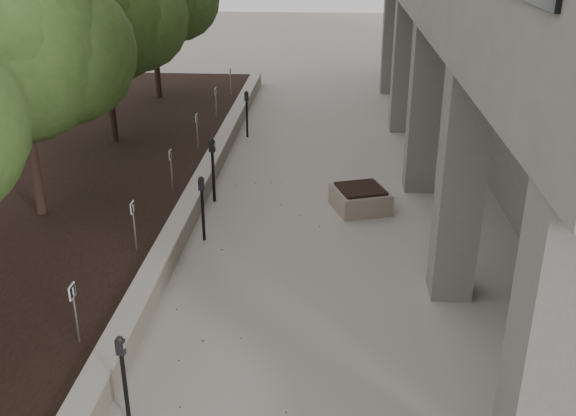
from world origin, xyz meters
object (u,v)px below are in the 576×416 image
(parking_meter_5, at_px, (247,114))
(planter_back, at_px, (360,198))
(parking_meter_3, at_px, (203,209))
(crabapple_tree_5, at_px, (153,17))
(crabapple_tree_3, at_px, (22,85))
(crabapple_tree_4, at_px, (104,42))
(parking_meter_4, at_px, (213,170))
(parking_meter_2, at_px, (124,378))

(parking_meter_5, bearing_deg, planter_back, -59.83)
(parking_meter_3, bearing_deg, planter_back, 25.70)
(crabapple_tree_5, bearing_deg, crabapple_tree_3, -90.00)
(crabapple_tree_4, bearing_deg, crabapple_tree_5, 90.00)
(crabapple_tree_3, bearing_deg, parking_meter_3, -3.91)
(parking_meter_3, distance_m, parking_meter_5, 7.12)
(parking_meter_3, height_order, planter_back, parking_meter_3)
(crabapple_tree_4, xyz_separation_m, parking_meter_3, (3.48, -5.24, -2.42))
(crabapple_tree_4, xyz_separation_m, planter_back, (6.74, -3.41, -2.85))
(crabapple_tree_4, xyz_separation_m, parking_meter_4, (3.35, -3.19, -2.34))
(crabapple_tree_5, height_order, parking_meter_5, crabapple_tree_5)
(parking_meter_5, bearing_deg, crabapple_tree_5, 136.81)
(crabapple_tree_3, relative_size, crabapple_tree_5, 1.00)
(crabapple_tree_5, xyz_separation_m, parking_meter_5, (3.49, -3.12, -2.40))
(parking_meter_3, xyz_separation_m, planter_back, (3.26, 1.82, -0.44))
(crabapple_tree_3, relative_size, parking_meter_2, 4.19)
(parking_meter_2, height_order, planter_back, parking_meter_2)
(parking_meter_3, height_order, parking_meter_4, parking_meter_4)
(crabapple_tree_4, xyz_separation_m, parking_meter_5, (3.49, 1.88, -2.40))
(parking_meter_2, bearing_deg, crabapple_tree_4, 116.04)
(crabapple_tree_4, relative_size, parking_meter_4, 3.51)
(crabapple_tree_3, distance_m, crabapple_tree_4, 5.00)
(parking_meter_3, relative_size, parking_meter_5, 0.98)
(crabapple_tree_3, xyz_separation_m, parking_meter_5, (3.49, 6.88, -2.40))
(crabapple_tree_5, distance_m, parking_meter_5, 5.26)
(crabapple_tree_3, height_order, crabapple_tree_4, same)
(crabapple_tree_4, xyz_separation_m, crabapple_tree_5, (0.00, 5.00, 0.00))
(parking_meter_4, distance_m, parking_meter_5, 5.08)
(crabapple_tree_5, height_order, parking_meter_3, crabapple_tree_5)
(crabapple_tree_5, relative_size, parking_meter_3, 3.87)
(crabapple_tree_5, height_order, parking_meter_2, crabapple_tree_5)
(parking_meter_3, height_order, parking_meter_5, parking_meter_5)
(crabapple_tree_5, bearing_deg, parking_meter_2, -77.45)
(crabapple_tree_5, xyz_separation_m, parking_meter_2, (3.47, -15.60, -2.47))
(parking_meter_3, bearing_deg, parking_meter_4, 90.32)
(parking_meter_2, xyz_separation_m, planter_back, (3.27, 7.19, -0.38))
(crabapple_tree_4, height_order, parking_meter_4, crabapple_tree_4)
(crabapple_tree_3, distance_m, parking_meter_5, 8.08)
(parking_meter_4, bearing_deg, planter_back, 13.67)
(parking_meter_3, bearing_deg, crabapple_tree_4, 120.07)
(crabapple_tree_3, bearing_deg, crabapple_tree_4, 90.00)
(crabapple_tree_3, distance_m, parking_meter_4, 4.47)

